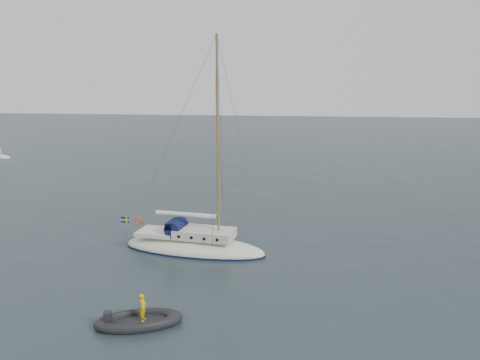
# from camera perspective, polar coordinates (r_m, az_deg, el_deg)

# --- Properties ---
(ground) EXTENTS (300.00, 300.00, 0.00)m
(ground) POSITION_cam_1_polar(r_m,az_deg,el_deg) (31.55, -0.13, -9.42)
(ground) COLOR black
(ground) RESTS_ON ground
(sailboat) EXTENTS (10.59, 3.17, 15.08)m
(sailboat) POSITION_cam_1_polar(r_m,az_deg,el_deg) (32.51, -5.64, -6.70)
(sailboat) COLOR beige
(sailboat) RESTS_ON ground
(dinghy) EXTENTS (3.09, 1.40, 0.44)m
(dinghy) POSITION_cam_1_polar(r_m,az_deg,el_deg) (32.56, -3.05, -8.39)
(dinghy) COLOR #515157
(dinghy) RESTS_ON ground
(rib) EXTENTS (4.21, 1.91, 1.58)m
(rib) POSITION_cam_1_polar(r_m,az_deg,el_deg) (23.77, -12.28, -16.33)
(rib) COLOR black
(rib) RESTS_ON ground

